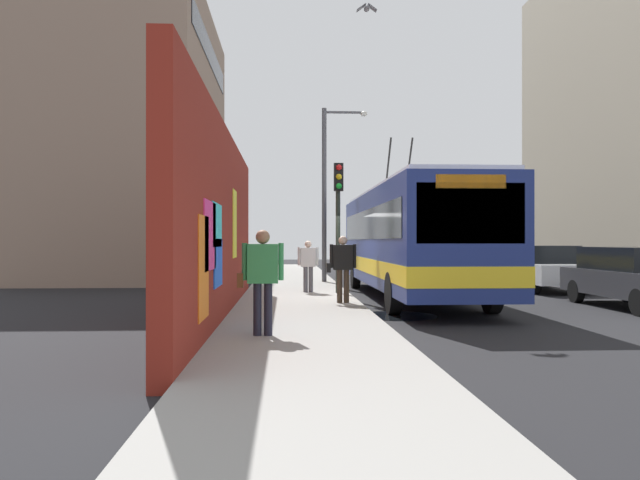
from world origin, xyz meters
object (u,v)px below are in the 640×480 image
at_px(pedestrian_at_curb, 343,263).
at_px(pedestrian_near_wall, 262,273).
at_px(traffic_light, 338,205).
at_px(street_lamp, 329,182).
at_px(city_bus, 409,238).
at_px(parked_car_dark_gray, 633,276).
at_px(parked_car_navy, 485,261).
at_px(parked_car_white, 540,267).
at_px(pedestrian_midblock, 308,262).
at_px(parked_car_champagne, 448,257).

relative_size(pedestrian_at_curb, pedestrian_near_wall, 0.97).
xyz_separation_m(traffic_light, street_lamp, (5.34, -0.09, 1.20)).
bearing_deg(city_bus, parked_car_dark_gray, -121.03).
bearing_deg(street_lamp, traffic_light, 178.99).
bearing_deg(pedestrian_near_wall, parked_car_dark_gray, -61.65).
xyz_separation_m(city_bus, parked_car_navy, (8.77, -5.20, -1.01)).
height_order(parked_car_dark_gray, traffic_light, traffic_light).
distance_m(parked_car_white, pedestrian_midblock, 8.52).
distance_m(pedestrian_midblock, pedestrian_at_curb, 3.45).
bearing_deg(traffic_light, city_bus, -93.92).
bearing_deg(street_lamp, pedestrian_near_wall, 171.34).
height_order(city_bus, parked_car_white, city_bus).
relative_size(parked_car_navy, pedestrian_midblock, 2.90).
bearing_deg(parked_car_dark_gray, parked_car_white, 0.00).
height_order(parked_car_white, street_lamp, street_lamp).
bearing_deg(parked_car_white, parked_car_champagne, 0.00).
relative_size(parked_car_white, street_lamp, 0.70).
relative_size(parked_car_dark_gray, parked_car_navy, 1.04).
bearing_deg(pedestrian_at_curb, pedestrian_near_wall, 161.06).
bearing_deg(traffic_light, parked_car_white, -70.68).
bearing_deg(pedestrian_near_wall, parked_car_white, -40.61).
bearing_deg(parked_car_champagne, pedestrian_near_wall, 158.15).
distance_m(parked_car_champagne, pedestrian_at_curb, 19.39).
xyz_separation_m(parked_car_dark_gray, parked_car_white, (5.85, 0.00, 0.00)).
xyz_separation_m(city_bus, parked_car_champagne, (15.11, -5.20, -1.01)).
bearing_deg(traffic_light, street_lamp, -1.01).
bearing_deg(city_bus, traffic_light, 86.08).
distance_m(city_bus, traffic_light, 2.37).
xyz_separation_m(parked_car_white, street_lamp, (2.77, 7.26, 3.20)).
height_order(city_bus, pedestrian_midblock, city_bus).
relative_size(parked_car_navy, pedestrian_at_curb, 2.68).
xyz_separation_m(pedestrian_midblock, pedestrian_near_wall, (-8.76, 1.08, 0.13)).
height_order(parked_car_white, traffic_light, traffic_light).
height_order(parked_car_dark_gray, parked_car_white, same).
relative_size(parked_car_dark_gray, parked_car_white, 1.01).
distance_m(city_bus, pedestrian_at_curb, 3.65).
height_order(pedestrian_midblock, pedestrian_near_wall, pedestrian_near_wall).
distance_m(pedestrian_near_wall, traffic_light, 8.70).
xyz_separation_m(parked_car_champagne, street_lamp, (-9.62, 7.26, 3.20)).
distance_m(traffic_light, street_lamp, 5.48).
bearing_deg(pedestrian_at_curb, street_lamp, -1.58).
height_order(pedestrian_midblock, pedestrian_at_curb, pedestrian_at_curb).
xyz_separation_m(parked_car_navy, pedestrian_near_wall, (-16.94, 9.33, 0.37)).
bearing_deg(pedestrian_near_wall, parked_car_champagne, -21.85).
distance_m(city_bus, parked_car_white, 5.96).
xyz_separation_m(pedestrian_at_curb, street_lamp, (8.26, -0.23, 2.87)).
distance_m(parked_car_dark_gray, street_lamp, 11.71).
height_order(parked_car_dark_gray, pedestrian_near_wall, pedestrian_near_wall).
relative_size(city_bus, pedestrian_at_curb, 7.33).
height_order(parked_car_dark_gray, parked_car_navy, same).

